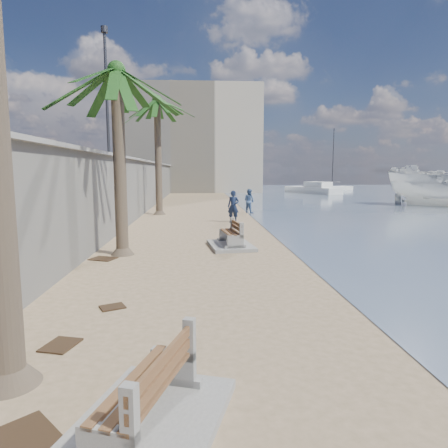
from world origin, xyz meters
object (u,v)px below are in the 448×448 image
person_b (249,200)px  sailboat_west (332,189)px  bench_near (147,397)px  bench_far (231,236)px  palm_back (157,102)px  yacht_far (312,191)px  palm_mid (117,72)px  person_a (233,204)px  yacht_near (447,193)px

person_b → sailboat_west: size_ratio=0.20×
bench_near → bench_far: size_ratio=1.07×
bench_far → palm_back: bearing=108.1°
yacht_far → person_b: bearing=128.9°
palm_mid → bench_far: bearing=16.3°
palm_mid → palm_back: size_ratio=0.85×
bench_near → yacht_far: size_ratio=0.31×
person_a → palm_back: bearing=154.3°
person_a → yacht_near: (26.47, 22.00, -0.68)m
bench_far → palm_back: 14.06m
palm_mid → person_a: 10.80m
bench_far → person_b: 12.55m
person_b → sailboat_west: bearing=-73.1°
yacht_near → person_b: bearing=124.9°
bench_near → person_b: bearing=80.1°
person_a → palm_mid: bearing=-100.0°
person_a → yacht_near: 34.42m
palm_back → palm_mid: bearing=-90.1°
bench_far → sailboat_west: size_ratio=0.27×
person_b → yacht_near: person_b is taller
yacht_near → sailboat_west: (-9.05, 12.92, -0.04)m
yacht_near → bench_near: bearing=144.8°
bench_far → palm_mid: size_ratio=0.34×
palm_back → yacht_near: size_ratio=0.81×
bench_near → palm_mid: 11.29m
person_a → bench_far: bearing=-77.2°
yacht_far → sailboat_west: sailboat_west is taller
person_a → yacht_far: 31.17m
person_a → yacht_near: person_a is taller
person_b → sailboat_west: sailboat_west is taller
palm_mid → person_b: (6.08, 13.46, -5.15)m
bench_near → palm_back: bearing=95.2°
bench_far → palm_mid: (-3.84, -1.12, 5.65)m
palm_back → sailboat_west: bearing=54.3°
palm_mid → yacht_far: palm_mid is taller
bench_near → sailboat_west: size_ratio=0.29×
palm_mid → yacht_near: 43.81m
person_b → yacht_far: size_ratio=0.22×
bench_far → yacht_far: (13.37, 35.76, -0.06)m
bench_near → bench_far: (1.78, 10.68, 0.00)m
yacht_near → yacht_far: (-13.82, 6.48, 0.00)m
bench_far → bench_near: bearing=-99.5°
palm_mid → yacht_far: bearing=65.0°
palm_back → person_b: (6.06, 0.66, -6.34)m
bench_near → person_b: 23.37m
palm_back → yacht_far: size_ratio=0.98×
person_b → bench_far: bearing=124.6°
bench_far → person_a: (0.72, 7.28, 0.61)m
yacht_near → yacht_far: 15.26m
bench_near → yacht_far: bearing=71.9°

